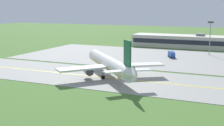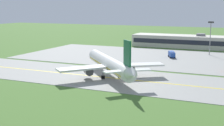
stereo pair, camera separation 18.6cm
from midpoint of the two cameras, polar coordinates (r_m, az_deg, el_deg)
ground_plane at (r=90.13m, az=2.79°, el=-3.12°), size 500.00×500.00×0.00m
taxiway_strip at (r=90.12m, az=2.79°, el=-3.08°), size 240.00×28.00×0.10m
apron_pad at (r=127.46m, az=13.81°, el=0.60°), size 140.00×52.00×0.10m
taxiway_centreline at (r=90.11m, az=2.79°, el=-3.05°), size 220.00×0.60×0.01m
airplane_lead at (r=92.18m, az=-0.46°, el=-0.18°), size 30.07×32.29×12.70m
service_truck_pushback at (r=131.14m, az=10.87°, el=1.64°), size 4.21×6.33×2.60m
terminal_building at (r=166.20m, az=12.52°, el=3.95°), size 49.81×13.61×7.47m
apron_light_mast at (r=141.19m, az=17.59°, el=5.13°), size 2.40×0.50×14.70m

